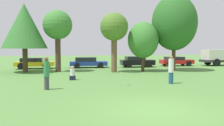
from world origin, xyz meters
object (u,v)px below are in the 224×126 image
(parked_car_blue, at_px, (87,62))
(parked_car_red, at_px, (176,61))
(person_thrower, at_px, (46,73))
(tree_4, at_px, (174,23))
(parked_car_black, at_px, (137,61))
(tree_2, at_px, (114,28))
(delivery_truck_grey, at_px, (223,57))
(person_catcher, at_px, (171,69))
(tree_0, at_px, (24,26))
(tree_3, at_px, (143,40))
(tree_1, at_px, (58,26))
(bystander_sitting, at_px, (72,74))
(parked_car_yellow, at_px, (34,63))
(frisbee, at_px, (120,64))

(parked_car_blue, height_order, parked_car_red, parked_car_blue)
(person_thrower, xyz_separation_m, tree_4, (11.68, 8.76, 3.86))
(person_thrower, relative_size, parked_car_blue, 0.42)
(parked_car_black, bearing_deg, tree_2, -125.09)
(parked_car_black, distance_m, delivery_truck_grey, 11.74)
(parked_car_blue, xyz_separation_m, delivery_truck_grey, (17.59, 0.08, 0.52))
(person_catcher, xyz_separation_m, delivery_truck_grey, (13.26, 13.26, 0.22))
(tree_0, bearing_deg, tree_3, -6.72)
(tree_1, height_order, parked_car_black, tree_1)
(person_catcher, distance_m, tree_2, 8.60)
(person_thrower, height_order, tree_0, tree_0)
(tree_4, bearing_deg, parked_car_blue, 148.02)
(tree_1, distance_m, tree_3, 8.35)
(parked_car_red, relative_size, delivery_truck_grey, 0.70)
(tree_4, bearing_deg, tree_0, 175.14)
(person_catcher, distance_m, tree_1, 12.26)
(tree_2, bearing_deg, parked_car_black, 54.21)
(tree_3, distance_m, parked_car_black, 5.59)
(parked_car_blue, xyz_separation_m, parked_car_red, (11.26, 0.48, -0.00))
(bystander_sitting, height_order, tree_0, tree_0)
(parked_car_yellow, bearing_deg, tree_4, -18.46)
(parked_car_black, bearing_deg, delivery_truck_grey, 2.45)
(tree_0, bearing_deg, delivery_truck_grey, 9.58)
(tree_1, relative_size, tree_3, 1.22)
(person_thrower, relative_size, tree_1, 0.31)
(frisbee, bearing_deg, tree_4, 48.08)
(tree_2, bearing_deg, tree_4, 3.35)
(tree_0, distance_m, delivery_truck_grey, 24.34)
(bystander_sitting, distance_m, parked_car_blue, 10.38)
(person_thrower, xyz_separation_m, tree_1, (0.25, 9.83, 3.46))
(person_catcher, xyz_separation_m, parked_car_yellow, (-10.23, 12.94, -0.27))
(tree_0, xyz_separation_m, parked_car_yellow, (0.30, 3.70, -3.68))
(bystander_sitting, height_order, parked_car_yellow, parked_car_yellow)
(parked_car_blue, relative_size, parked_car_black, 1.08)
(person_thrower, bearing_deg, delivery_truck_grey, 28.15)
(tree_2, xyz_separation_m, tree_3, (2.93, 0.27, -1.10))
(tree_1, relative_size, parked_car_red, 1.45)
(tree_0, xyz_separation_m, delivery_truck_grey, (23.79, 4.02, -3.18))
(frisbee, distance_m, parked_car_yellow, 14.83)
(tree_4, height_order, parked_car_blue, tree_4)
(tree_4, height_order, parked_car_yellow, tree_4)
(tree_2, height_order, parked_car_red, tree_2)
(delivery_truck_grey, bearing_deg, tree_1, -167.90)
(person_thrower, distance_m, tree_2, 10.54)
(parked_car_blue, relative_size, parked_car_red, 1.06)
(frisbee, height_order, parked_car_red, frisbee)
(person_catcher, distance_m, delivery_truck_grey, 18.75)
(person_catcher, bearing_deg, tree_4, -121.80)
(person_catcher, height_order, parked_car_blue, person_catcher)
(delivery_truck_grey, bearing_deg, tree_3, -156.30)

